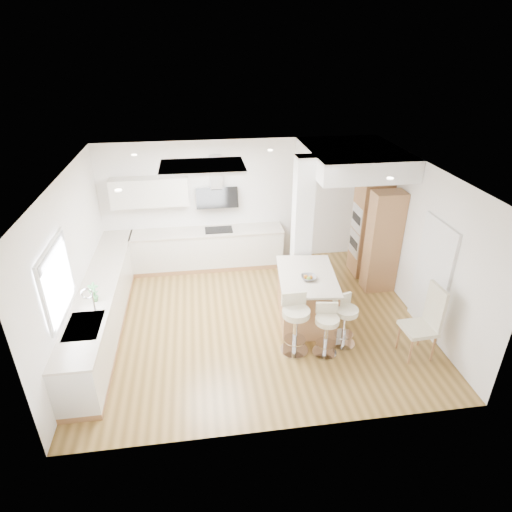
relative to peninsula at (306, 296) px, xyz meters
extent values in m
plane|color=olive|center=(-0.93, 0.03, -0.47)|extent=(6.00, 6.00, 0.00)
cube|color=white|center=(-0.93, 0.03, -0.47)|extent=(6.00, 5.00, 0.02)
cube|color=white|center=(-0.93, 2.53, 0.93)|extent=(6.00, 0.04, 2.80)
cube|color=white|center=(-3.93, 0.03, 0.93)|extent=(0.04, 5.00, 2.80)
cube|color=white|center=(2.07, 0.03, 0.93)|extent=(0.04, 5.00, 2.80)
cube|color=white|center=(-1.73, 0.63, 2.31)|extent=(1.40, 0.95, 0.05)
cube|color=white|center=(-1.73, 0.63, 2.29)|extent=(1.25, 0.80, 0.03)
cylinder|color=white|center=(-2.93, 1.53, 2.32)|extent=(0.10, 0.10, 0.02)
cylinder|color=white|center=(-2.93, -0.47, 2.32)|extent=(0.10, 0.10, 0.02)
cylinder|color=white|center=(-0.43, 1.53, 2.32)|extent=(0.10, 0.10, 0.02)
cylinder|color=white|center=(1.07, 1.03, 2.32)|extent=(0.10, 0.10, 0.02)
cylinder|color=white|center=(1.07, -0.47, 2.32)|extent=(0.10, 0.10, 0.02)
cube|color=white|center=(-3.89, -0.87, 1.18)|extent=(0.03, 1.15, 0.95)
cube|color=white|center=(-3.88, -0.87, 1.69)|extent=(0.04, 1.28, 0.06)
cube|color=white|center=(-3.88, -0.87, 0.68)|extent=(0.04, 1.28, 0.06)
cube|color=white|center=(-3.88, -1.48, 1.18)|extent=(0.04, 0.06, 0.95)
cube|color=white|center=(-3.88, -0.26, 1.18)|extent=(0.04, 0.06, 0.95)
cube|color=#B0B2B8|center=(-3.87, -0.87, 1.61)|extent=(0.03, 1.18, 0.14)
cube|color=#3F3831|center=(2.05, -0.57, 0.53)|extent=(0.02, 0.90, 2.00)
cube|color=white|center=(2.04, -0.57, 0.53)|extent=(0.05, 1.00, 2.10)
cube|color=#A97648|center=(-3.63, 0.28, -0.42)|extent=(0.60, 4.50, 0.10)
cube|color=silver|center=(-3.63, 0.28, 0.01)|extent=(0.60, 4.50, 0.76)
cube|color=beige|center=(-3.63, 0.28, 0.41)|extent=(0.63, 4.50, 0.04)
cube|color=silver|center=(-3.63, -0.97, 0.42)|extent=(0.50, 0.75, 0.02)
cube|color=silver|center=(-3.63, -1.15, 0.37)|extent=(0.40, 0.34, 0.10)
cube|color=silver|center=(-3.63, -0.79, 0.37)|extent=(0.40, 0.34, 0.10)
cylinder|color=silver|center=(-3.51, -0.67, 0.61)|extent=(0.02, 0.02, 0.36)
torus|color=silver|center=(-3.58, -0.67, 0.79)|extent=(0.18, 0.02, 0.18)
imported|color=#4E9951|center=(-3.58, -0.32, 0.60)|extent=(0.17, 0.12, 0.33)
cube|color=#A97648|center=(-1.68, 2.23, -0.42)|extent=(3.30, 0.60, 0.10)
cube|color=silver|center=(-1.68, 2.23, 0.01)|extent=(3.30, 0.60, 0.76)
cube|color=beige|center=(-1.68, 2.23, 0.41)|extent=(3.33, 0.63, 0.04)
cube|color=black|center=(-1.43, 2.23, 0.44)|extent=(0.60, 0.40, 0.01)
cube|color=silver|center=(-2.83, 2.36, 1.33)|extent=(1.60, 0.34, 0.60)
cube|color=silver|center=(-1.43, 2.43, 1.68)|extent=(0.25, 0.18, 0.70)
cube|color=black|center=(-1.43, 2.35, 1.13)|extent=(0.90, 0.26, 0.44)
cube|color=white|center=(0.12, 0.98, 0.93)|extent=(0.35, 0.35, 2.80)
cube|color=white|center=(1.17, 1.43, 2.13)|extent=(1.78, 2.20, 0.40)
cube|color=#A97648|center=(1.75, 1.53, 0.58)|extent=(0.62, 0.62, 2.10)
cube|color=#A97648|center=(1.75, 0.83, 0.58)|extent=(0.62, 0.40, 2.10)
cube|color=silver|center=(1.44, 1.53, 0.83)|extent=(0.02, 0.55, 0.55)
cube|color=silver|center=(1.44, 1.53, 0.25)|extent=(0.02, 0.55, 0.55)
cube|color=black|center=(1.43, 1.53, 0.83)|extent=(0.01, 0.45, 0.18)
cube|color=black|center=(1.43, 1.53, 0.25)|extent=(0.01, 0.45, 0.18)
cube|color=#A97648|center=(0.00, 0.00, -0.03)|extent=(1.07, 1.53, 0.88)
cube|color=beige|center=(0.00, 0.00, 0.43)|extent=(1.17, 1.62, 0.04)
imported|color=gray|center=(-0.02, -0.15, 0.49)|extent=(0.29, 0.29, 0.07)
sphere|color=orange|center=(0.02, -0.16, 0.49)|extent=(0.08, 0.08, 0.07)
sphere|color=orange|center=(-0.06, -0.13, 0.49)|extent=(0.08, 0.08, 0.07)
sphere|color=olive|center=(-0.02, -0.19, 0.49)|extent=(0.08, 0.08, 0.07)
cylinder|color=silver|center=(-0.40, -0.91, -0.45)|extent=(0.49, 0.49, 0.03)
cylinder|color=silver|center=(-0.40, -0.91, -0.09)|extent=(0.08, 0.08, 0.69)
cylinder|color=silver|center=(-0.40, -0.91, -0.23)|extent=(0.38, 0.38, 0.02)
cylinder|color=beige|center=(-0.40, -0.91, 0.30)|extent=(0.47, 0.47, 0.11)
cube|color=beige|center=(-0.41, -0.74, 0.46)|extent=(0.41, 0.07, 0.24)
cylinder|color=silver|center=(0.09, -1.03, -0.45)|extent=(0.46, 0.46, 0.03)
cylinder|color=silver|center=(0.09, -1.03, -0.14)|extent=(0.07, 0.07, 0.60)
cylinder|color=silver|center=(0.09, -1.03, -0.26)|extent=(0.36, 0.36, 0.01)
cylinder|color=beige|center=(0.09, -1.03, 0.20)|extent=(0.44, 0.44, 0.09)
cube|color=beige|center=(0.11, -0.89, 0.34)|extent=(0.35, 0.10, 0.20)
cylinder|color=silver|center=(0.46, -0.85, -0.45)|extent=(0.52, 0.52, 0.03)
cylinder|color=silver|center=(0.46, -0.85, -0.14)|extent=(0.08, 0.08, 0.61)
cylinder|color=silver|center=(0.46, -0.85, -0.26)|extent=(0.40, 0.40, 0.01)
cylinder|color=beige|center=(0.46, -0.85, 0.21)|extent=(0.50, 0.50, 0.09)
cube|color=beige|center=(0.42, -0.70, 0.35)|extent=(0.35, 0.16, 0.21)
cube|color=beige|center=(1.54, -1.26, 0.05)|extent=(0.52, 0.52, 0.07)
cube|color=beige|center=(1.76, -1.25, 0.42)|extent=(0.08, 0.46, 0.79)
cylinder|color=#A97648|center=(1.35, -1.47, -0.22)|extent=(0.04, 0.04, 0.48)
cylinder|color=#A97648|center=(1.33, -1.08, -0.22)|extent=(0.04, 0.04, 0.48)
cylinder|color=#A97648|center=(1.75, -1.45, -0.22)|extent=(0.04, 0.04, 0.48)
cylinder|color=#A97648|center=(1.73, -1.06, -0.22)|extent=(0.04, 0.04, 0.48)
camera|label=1|loc=(-1.83, -6.40, 4.25)|focal=30.00mm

